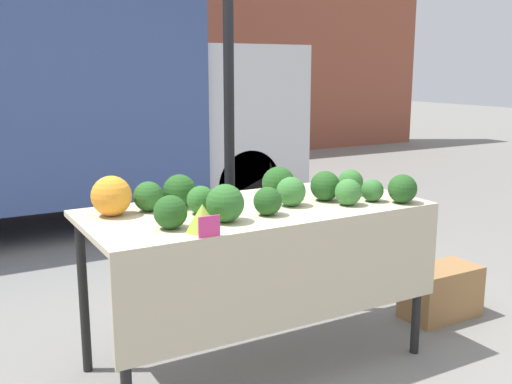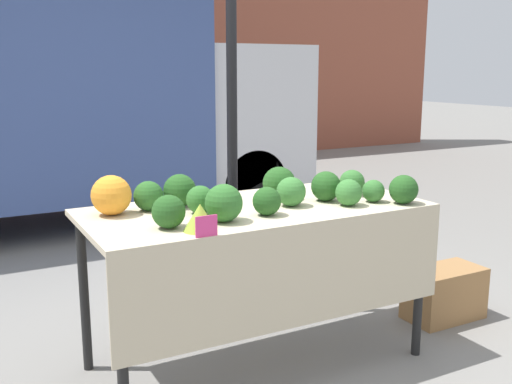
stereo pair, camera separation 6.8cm
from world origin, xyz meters
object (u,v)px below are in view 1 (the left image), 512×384
orange_cauliflower (111,196)px  price_sign (209,226)px  produce_crate (441,292)px  parked_truck (58,98)px

orange_cauliflower → price_sign: 0.65m
price_sign → produce_crate: size_ratio=0.20×
parked_truck → orange_cauliflower: (-0.48, -3.54, -0.32)m
parked_truck → price_sign: 4.15m
parked_truck → produce_crate: size_ratio=9.42×
orange_cauliflower → produce_crate: 2.26m
price_sign → orange_cauliflower: bearing=113.7°
produce_crate → orange_cauliflower: bearing=173.5°
parked_truck → price_sign: bearing=-93.1°
orange_cauliflower → produce_crate: (2.09, -0.24, -0.82)m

